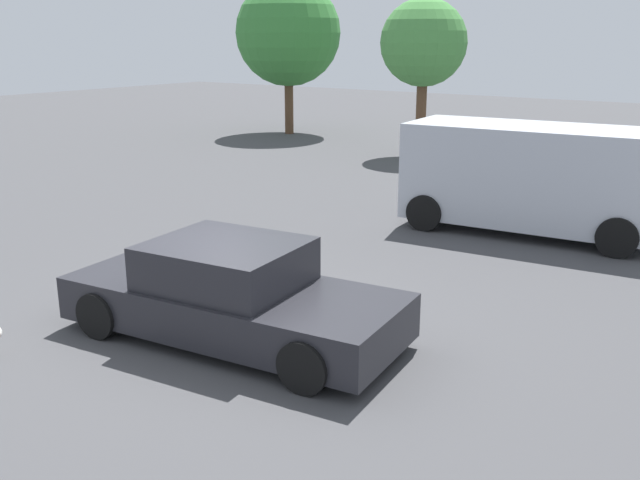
{
  "coord_description": "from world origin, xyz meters",
  "views": [
    {
      "loc": [
        6.2,
        -6.7,
        3.92
      ],
      "look_at": [
        0.15,
        1.85,
        0.9
      ],
      "focal_mm": 39.79,
      "sensor_mm": 36.0,
      "label": 1
    }
  ],
  "objects": [
    {
      "name": "sedan_foreground",
      "position": [
        0.13,
        -0.15,
        0.6
      ],
      "size": [
        4.77,
        2.36,
        1.32
      ],
      "rotation": [
        0.0,
        0.0,
        0.11
      ],
      "color": "#232328",
      "rests_on": "ground_plane"
    },
    {
      "name": "ground_plane",
      "position": [
        0.0,
        0.0,
        0.0
      ],
      "size": [
        80.0,
        80.0,
        0.0
      ],
      "primitive_type": "plane",
      "color": "#424244"
    },
    {
      "name": "tree_back_right",
      "position": [
        -11.98,
        16.8,
        4.04
      ],
      "size": [
        4.23,
        4.23,
        6.16
      ],
      "color": "brown",
      "rests_on": "ground_plane"
    },
    {
      "name": "van_white",
      "position": [
        1.48,
        7.4,
        1.18
      ],
      "size": [
        5.12,
        2.55,
        2.19
      ],
      "rotation": [
        0.0,
        0.0,
        3.23
      ],
      "color": "#B2B7C1",
      "rests_on": "ground_plane"
    },
    {
      "name": "tree_far_right",
      "position": [
        -4.88,
        14.85,
        3.68
      ],
      "size": [
        2.84,
        2.84,
        5.14
      ],
      "color": "brown",
      "rests_on": "ground_plane"
    }
  ]
}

